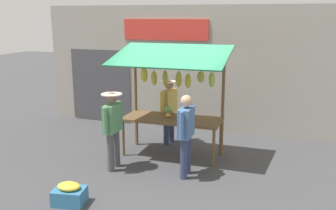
{
  "coord_description": "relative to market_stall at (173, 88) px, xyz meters",
  "views": [
    {
      "loc": [
        -2.52,
        7.77,
        3.14
      ],
      "look_at": [
        0.0,
        0.3,
        1.25
      ],
      "focal_mm": 40.3,
      "sensor_mm": 36.0,
      "label": 1
    }
  ],
  "objects": [
    {
      "name": "market_stall",
      "position": [
        0.0,
        0.0,
        0.0
      ],
      "size": [
        2.5,
        1.46,
        2.5
      ],
      "color": "brown",
      "rests_on": "ground"
    },
    {
      "name": "shopper_in_grey_tee",
      "position": [
        -0.62,
        1.07,
        -0.59
      ],
      "size": [
        0.23,
        0.7,
        1.65
      ],
      "rotation": [
        0.0,
        0.0,
        -1.57
      ],
      "color": "navy",
      "rests_on": "ground"
    },
    {
      "name": "ground_plane",
      "position": [
        -0.01,
        0.06,
        -1.55
      ],
      "size": [
        40.0,
        40.0,
        0.0
      ],
      "primitive_type": "plane",
      "color": "#424244"
    },
    {
      "name": "shopper_with_ponytail",
      "position": [
        0.9,
        1.2,
        -0.58
      ],
      "size": [
        0.42,
        0.7,
        1.64
      ],
      "rotation": [
        0.0,
        0.0,
        -1.58
      ],
      "color": "#4C4C51",
      "rests_on": "ground"
    },
    {
      "name": "vendor_with_sunhat",
      "position": [
        0.32,
        -0.69,
        -0.6
      ],
      "size": [
        0.41,
        0.68,
        1.6
      ],
      "rotation": [
        0.0,
        0.0,
        1.38
      ],
      "color": "navy",
      "rests_on": "ground"
    },
    {
      "name": "produce_crate_near",
      "position": [
        0.93,
        2.8,
        -1.37
      ],
      "size": [
        0.59,
        0.49,
        0.38
      ],
      "color": "teal",
      "rests_on": "ground"
    },
    {
      "name": "street_backdrop",
      "position": [
        0.06,
        -2.14,
        0.15
      ],
      "size": [
        9.0,
        0.3,
        3.4
      ],
      "color": "#9E998E",
      "rests_on": "ground"
    }
  ]
}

